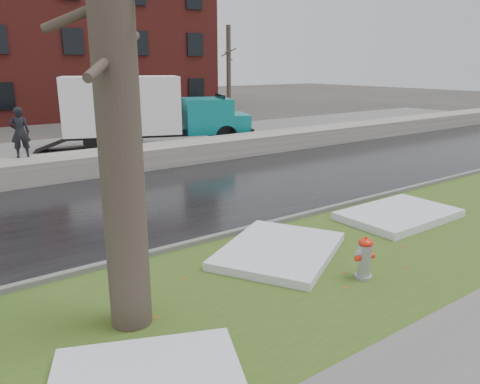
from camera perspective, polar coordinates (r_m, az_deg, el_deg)
ground at (r=9.42m, az=1.58°, el=-7.46°), size 120.00×120.00×0.00m
verge at (r=8.55m, az=6.77°, el=-9.92°), size 60.00×4.50×0.04m
road at (r=13.07m, az=-10.51°, el=-1.06°), size 60.00×7.00×0.03m
parking_lot at (r=20.89m, az=-20.73°, el=4.35°), size 60.00×9.00×0.03m
curb at (r=10.15m, az=-1.87°, el=-5.32°), size 60.00×0.15×0.14m
snowbank at (r=16.78m, az=-16.83°, el=3.44°), size 60.00×1.60×0.75m
brick_building at (r=37.62m, az=-25.79°, el=15.97°), size 26.00×12.00×10.00m
bg_tree_right at (r=37.52m, az=-1.39°, el=14.88°), size 1.40×1.62×6.50m
fire_hydrant at (r=8.42m, az=14.93°, el=-7.56°), size 0.38×0.35×0.77m
tree at (r=6.25m, az=-15.06°, el=15.17°), size 1.43×1.57×7.25m
box_truck at (r=21.45m, az=-11.47°, el=9.74°), size 9.32×4.91×3.14m
worker at (r=16.50m, az=-25.26°, el=6.60°), size 0.63×0.45×1.61m
snow_patch_near at (r=9.27m, az=4.79°, el=-7.09°), size 3.25×3.03×0.16m
snow_patch_far at (r=5.93m, az=-11.25°, el=-21.71°), size 2.65×2.33×0.14m
snow_patch_side at (r=11.97m, az=18.80°, el=-2.61°), size 2.81×1.82×0.18m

